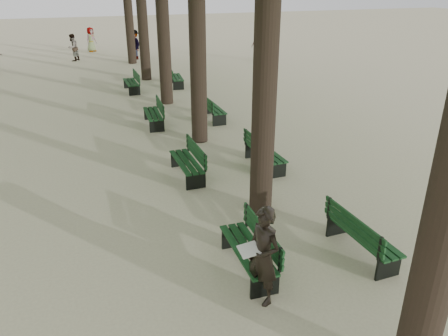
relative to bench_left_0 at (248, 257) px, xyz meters
name	(u,v)px	position (x,y,z in m)	size (l,w,h in m)	color
ground	(250,308)	(-0.37, -0.99, -0.27)	(120.00, 120.00, 0.00)	#C4BD94
bench_left_0	(248,257)	(0.00, 0.00, 0.00)	(0.61, 1.81, 0.92)	black
bench_left_1	(187,168)	(0.00, 4.36, 0.00)	(0.60, 1.81, 0.92)	black
bench_left_2	(154,118)	(0.00, 9.12, 0.00)	(0.67, 1.83, 0.92)	black
bench_left_3	(132,86)	(0.00, 14.57, 0.00)	(0.59, 1.81, 0.92)	black
bench_right_0	(361,242)	(2.27, -0.28, 0.00)	(0.63, 1.82, 0.92)	black
bench_right_1	(265,158)	(2.27, 4.29, 0.00)	(0.62, 1.81, 0.92)	black
bench_right_2	(213,113)	(2.27, 9.08, 0.00)	(0.57, 1.80, 0.92)	black
bench_right_3	(176,81)	(2.27, 14.96, 0.00)	(0.76, 1.85, 0.92)	black
man_with_map	(263,256)	(-0.09, -0.84, 0.60)	(0.73, 0.78, 1.74)	black
pedestrian_d	(91,39)	(-0.93, 27.73, 0.58)	(0.83, 0.34, 1.70)	#262628
pedestrian_a	(73,48)	(-2.30, 24.12, 0.57)	(0.82, 0.34, 1.68)	#262628
pedestrian_b	(134,45)	(1.53, 23.36, 0.68)	(1.23, 0.38, 1.91)	#262628
pedestrian_c	(260,46)	(9.06, 20.22, 0.63)	(1.06, 0.36, 1.81)	#262628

